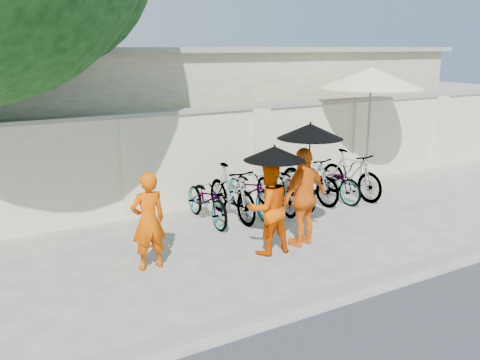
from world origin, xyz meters
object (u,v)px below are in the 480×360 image
monk_left (148,221)px  monk_right (304,197)px  monk_center (268,208)px  patio_umbrella (371,79)px

monk_left → monk_right: (2.66, -0.40, 0.09)m
monk_center → patio_umbrella: (4.44, 2.33, 1.83)m
monk_right → patio_umbrella: size_ratio=0.59×
monk_right → monk_left: bearing=-21.3°
monk_center → monk_right: size_ratio=0.91×
monk_left → patio_umbrella: size_ratio=0.53×
monk_center → patio_umbrella: size_ratio=0.54×
monk_left → monk_center: (1.91, -0.41, 0.01)m
patio_umbrella → monk_right: bearing=-147.9°
monk_center → monk_right: (0.74, 0.01, 0.08)m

